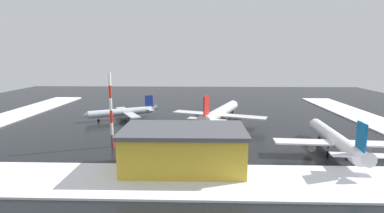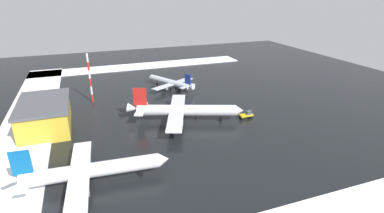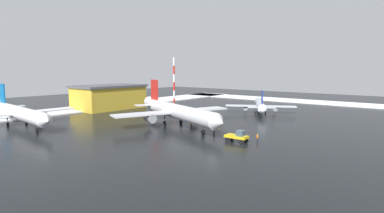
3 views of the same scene
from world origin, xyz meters
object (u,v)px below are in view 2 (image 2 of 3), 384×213
at_px(ground_crew_by_nose_gear, 221,115).
at_px(cargo_hangar, 45,115).
at_px(airplane_far_rear, 171,82).
at_px(ground_crew_near_tug, 251,112).
at_px(airplane_parked_starboard, 89,171).
at_px(airplane_distant_tail, 184,110).
at_px(ground_crew_mid_apron, 196,116).
at_px(pushback_tug, 247,115).
at_px(antenna_mast, 90,78).

bearing_deg(ground_crew_by_nose_gear, cargo_hangar, 44.55).
height_order(airplane_far_rear, ground_crew_near_tug, airplane_far_rear).
bearing_deg(ground_crew_by_nose_gear, airplane_parked_starboard, 85.22).
height_order(ground_crew_by_nose_gear, ground_crew_near_tug, same).
distance_m(airplane_distant_tail, ground_crew_mid_apron, 5.28).
bearing_deg(airplane_far_rear, cargo_hangar, 88.64).
height_order(airplane_far_rear, ground_crew_mid_apron, airplane_far_rear).
bearing_deg(cargo_hangar, ground_crew_mid_apron, 77.87).
relative_size(ground_crew_mid_apron, cargo_hangar, 0.07).
xyz_separation_m(pushback_tug, cargo_hangar, (-15.38, -63.46, 3.16)).
distance_m(ground_crew_by_nose_gear, cargo_hangar, 56.73).
bearing_deg(airplane_parked_starboard, ground_crew_near_tug, 26.59).
relative_size(ground_crew_near_tug, antenna_mast, 0.09).
height_order(airplane_parked_starboard, cargo_hangar, airplane_parked_starboard).
bearing_deg(ground_crew_mid_apron, cargo_hangar, -153.70).
bearing_deg(airplane_far_rear, ground_crew_near_tug, 176.41).
distance_m(ground_crew_mid_apron, cargo_hangar, 48.10).
xyz_separation_m(ground_crew_near_tug, antenna_mast, (-32.17, -51.66, 8.57)).
bearing_deg(ground_crew_near_tug, antenna_mast, -73.51).
relative_size(airplane_parked_starboard, cargo_hangar, 1.41).
height_order(ground_crew_near_tug, antenna_mast, antenna_mast).
bearing_deg(ground_crew_by_nose_gear, airplane_far_rear, -22.68).
distance_m(ground_crew_near_tug, cargo_hangar, 67.86).
relative_size(airplane_far_rear, ground_crew_near_tug, 14.77).
distance_m(airplane_far_rear, cargo_hangar, 54.64).
distance_m(pushback_tug, cargo_hangar, 65.38).
bearing_deg(airplane_distant_tail, cargo_hangar, -172.71).
bearing_deg(pushback_tug, ground_crew_by_nose_gear, 155.17).
xyz_separation_m(airplane_far_rear, antenna_mast, (6.05, -33.50, 6.83)).
xyz_separation_m(airplane_parked_starboard, cargo_hangar, (-35.70, -11.59, 0.96)).
xyz_separation_m(airplane_far_rear, pushback_tug, (40.73, 15.09, -1.43)).
bearing_deg(cargo_hangar, airplane_parked_starboard, 17.52).
bearing_deg(antenna_mast, cargo_hangar, -37.63).
bearing_deg(ground_crew_near_tug, pushback_tug, -2.38).
distance_m(airplane_far_rear, ground_crew_near_tug, 42.35).
bearing_deg(airplane_parked_starboard, airplane_far_rear, 62.96).
relative_size(airplane_distant_tail, ground_crew_mid_apron, 21.83).
bearing_deg(airplane_far_rear, antenna_mast, 71.24).
height_order(pushback_tug, ground_crew_mid_apron, pushback_tug).
relative_size(airplane_parked_starboard, ground_crew_mid_apron, 20.75).
distance_m(pushback_tug, ground_crew_near_tug, 3.98).
height_order(pushback_tug, ground_crew_by_nose_gear, pushback_tug).
xyz_separation_m(airplane_distant_tail, ground_crew_near_tug, (2.78, 23.99, -2.83)).
xyz_separation_m(airplane_parked_starboard, ground_crew_by_nose_gear, (-23.77, 43.76, -2.51)).
xyz_separation_m(airplane_distant_tail, antenna_mast, (-29.38, -27.67, 5.74)).
xyz_separation_m(ground_crew_by_nose_gear, antenna_mast, (-31.22, -40.48, 8.57)).
xyz_separation_m(airplane_distant_tail, cargo_hangar, (-10.09, -42.55, 0.64)).
height_order(ground_crew_by_nose_gear, antenna_mast, antenna_mast).
height_order(pushback_tug, ground_crew_near_tug, pushback_tug).
bearing_deg(ground_crew_near_tug, airplane_far_rear, -106.19).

